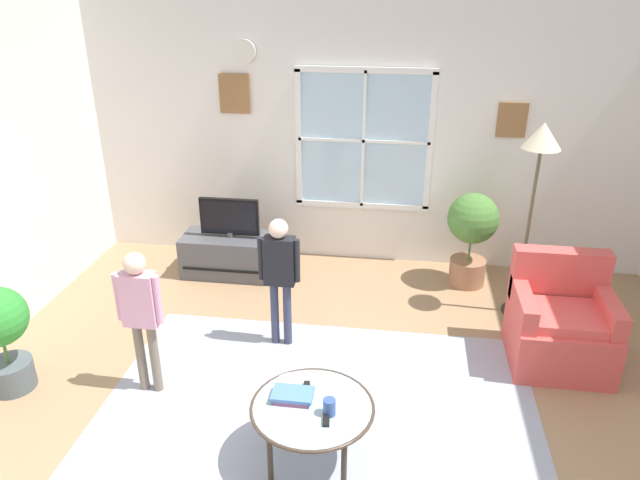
# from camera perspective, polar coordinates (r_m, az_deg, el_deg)

# --- Properties ---
(ground_plane) EXTENTS (6.45, 6.31, 0.02)m
(ground_plane) POSITION_cam_1_polar(r_m,az_deg,el_deg) (4.25, 0.99, -18.73)
(ground_plane) COLOR #9E7A56
(back_wall) EXTENTS (5.85, 0.17, 2.98)m
(back_wall) POSITION_cam_1_polar(r_m,az_deg,el_deg) (6.17, 4.55, 11.05)
(back_wall) COLOR silver
(back_wall) RESTS_ON ground_plane
(area_rug) EXTENTS (3.17, 2.27, 0.01)m
(area_rug) POSITION_cam_1_polar(r_m,az_deg,el_deg) (4.44, -0.18, -16.24)
(area_rug) COLOR #999EAD
(area_rug) RESTS_ON ground_plane
(tv_stand) EXTENTS (1.02, 0.48, 0.43)m
(tv_stand) POSITION_cam_1_polar(r_m,az_deg,el_deg) (6.24, -8.51, -1.45)
(tv_stand) COLOR #4C4C51
(tv_stand) RESTS_ON ground_plane
(television) EXTENTS (0.61, 0.08, 0.41)m
(television) POSITION_cam_1_polar(r_m,az_deg,el_deg) (6.06, -8.76, 2.21)
(television) COLOR #4C4C4C
(television) RESTS_ON tv_stand
(armchair) EXTENTS (0.76, 0.74, 0.87)m
(armchair) POSITION_cam_1_polar(r_m,az_deg,el_deg) (5.15, 22.21, -7.60)
(armchair) COLOR #D14C47
(armchair) RESTS_ON ground_plane
(coffee_table) EXTENTS (0.78, 0.78, 0.46)m
(coffee_table) POSITION_cam_1_polar(r_m,az_deg,el_deg) (3.81, -0.75, -16.10)
(coffee_table) COLOR #99B2B7
(coffee_table) RESTS_ON ground_plane
(book_stack) EXTENTS (0.26, 0.17, 0.05)m
(book_stack) POSITION_cam_1_polar(r_m,az_deg,el_deg) (3.83, -2.67, -14.80)
(book_stack) COLOR #794469
(book_stack) RESTS_ON coffee_table
(cup) EXTENTS (0.08, 0.08, 0.11)m
(cup) POSITION_cam_1_polar(r_m,az_deg,el_deg) (3.70, 0.91, -15.86)
(cup) COLOR #334C8C
(cup) RESTS_ON coffee_table
(remote_near_books) EXTENTS (0.06, 0.14, 0.02)m
(remote_near_books) POSITION_cam_1_polar(r_m,az_deg,el_deg) (3.70, 0.61, -16.84)
(remote_near_books) COLOR black
(remote_near_books) RESTS_ON coffee_table
(remote_near_cup) EXTENTS (0.07, 0.15, 0.02)m
(remote_near_cup) POSITION_cam_1_polar(r_m,az_deg,el_deg) (3.91, -1.25, -14.20)
(remote_near_cup) COLOR black
(remote_near_cup) RESTS_ON coffee_table
(person_black_shirt) EXTENTS (0.35, 0.16, 1.15)m
(person_black_shirt) POSITION_cam_1_polar(r_m,az_deg,el_deg) (4.79, -3.93, -2.74)
(person_black_shirt) COLOR #333851
(person_black_shirt) RESTS_ON ground_plane
(person_pink_shirt) EXTENTS (0.35, 0.16, 1.15)m
(person_pink_shirt) POSITION_cam_1_polar(r_m,az_deg,el_deg) (4.43, -16.98, -6.25)
(person_pink_shirt) COLOR #726656
(person_pink_shirt) RESTS_ON ground_plane
(potted_plant_by_window) EXTENTS (0.50, 0.50, 0.97)m
(potted_plant_by_window) POSITION_cam_1_polar(r_m,az_deg,el_deg) (6.00, 14.47, 0.92)
(potted_plant_by_window) COLOR #9E6B4C
(potted_plant_by_window) RESTS_ON ground_plane
(potted_plant_corner) EXTENTS (0.44, 0.44, 0.85)m
(potted_plant_corner) POSITION_cam_1_polar(r_m,az_deg,el_deg) (4.96, -28.56, -7.71)
(potted_plant_corner) COLOR #4C565B
(potted_plant_corner) RESTS_ON ground_plane
(floor_lamp) EXTENTS (0.32, 0.32, 1.79)m
(floor_lamp) POSITION_cam_1_polar(r_m,az_deg,el_deg) (5.30, 20.48, 7.57)
(floor_lamp) COLOR black
(floor_lamp) RESTS_ON ground_plane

